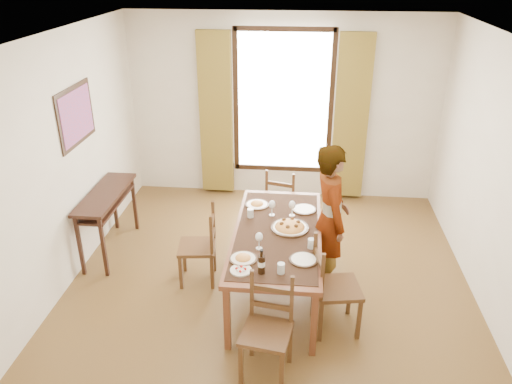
# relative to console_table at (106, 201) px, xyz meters

# --- Properties ---
(ground) EXTENTS (5.00, 5.00, 0.00)m
(ground) POSITION_rel_console_table_xyz_m (2.03, -0.60, -0.68)
(ground) COLOR #553B1A
(ground) RESTS_ON ground
(room_shell) EXTENTS (4.60, 5.10, 2.74)m
(room_shell) POSITION_rel_console_table_xyz_m (2.03, -0.47, 0.86)
(room_shell) COLOR silver
(room_shell) RESTS_ON ground
(console_table) EXTENTS (0.38, 1.20, 0.80)m
(console_table) POSITION_rel_console_table_xyz_m (0.00, 0.00, 0.00)
(console_table) COLOR black
(console_table) RESTS_ON ground
(dining_table) EXTENTS (0.92, 1.99, 0.76)m
(dining_table) POSITION_rel_console_table_xyz_m (2.12, -0.65, 0.01)
(dining_table) COLOR brown
(dining_table) RESTS_ON ground
(chair_west) EXTENTS (0.45, 0.45, 0.91)m
(chair_west) POSITION_rel_console_table_xyz_m (1.25, -0.52, -0.26)
(chair_west) COLOR #50371A
(chair_west) RESTS_ON ground
(chair_north) EXTENTS (0.50, 0.50, 0.93)m
(chair_north) POSITION_rel_console_table_xyz_m (2.11, 0.67, -0.25)
(chair_north) COLOR #50371A
(chair_north) RESTS_ON ground
(chair_south) EXTENTS (0.48, 0.48, 0.94)m
(chair_south) POSITION_rel_console_table_xyz_m (2.11, -1.82, -0.25)
(chair_south) COLOR #50371A
(chair_south) RESTS_ON ground
(chair_east) EXTENTS (0.51, 0.51, 0.99)m
(chair_east) POSITION_rel_console_table_xyz_m (2.70, -1.18, -0.22)
(chair_east) COLOR #50371A
(chair_east) RESTS_ON ground
(man) EXTENTS (0.77, 0.65, 1.68)m
(man) POSITION_rel_console_table_xyz_m (2.66, -0.47, 0.16)
(man) COLOR gray
(man) RESTS_ON ground
(plate_sw) EXTENTS (0.27, 0.27, 0.05)m
(plate_sw) POSITION_rel_console_table_xyz_m (1.82, -1.21, 0.10)
(plate_sw) COLOR silver
(plate_sw) RESTS_ON dining_table
(plate_se) EXTENTS (0.27, 0.27, 0.05)m
(plate_se) POSITION_rel_console_table_xyz_m (2.40, -1.17, 0.10)
(plate_se) COLOR silver
(plate_se) RESTS_ON dining_table
(plate_nw) EXTENTS (0.27, 0.27, 0.05)m
(plate_nw) POSITION_rel_console_table_xyz_m (1.84, -0.07, 0.10)
(plate_nw) COLOR silver
(plate_nw) RESTS_ON dining_table
(plate_ne) EXTENTS (0.27, 0.27, 0.05)m
(plate_ne) POSITION_rel_console_table_xyz_m (2.39, -0.13, 0.10)
(plate_ne) COLOR silver
(plate_ne) RESTS_ON dining_table
(pasta_platter) EXTENTS (0.40, 0.40, 0.10)m
(pasta_platter) POSITION_rel_console_table_xyz_m (2.24, -0.58, 0.12)
(pasta_platter) COLOR #C16418
(pasta_platter) RESTS_ON dining_table
(caprese_plate) EXTENTS (0.20, 0.20, 0.04)m
(caprese_plate) POSITION_rel_console_table_xyz_m (1.83, -1.40, 0.09)
(caprese_plate) COLOR silver
(caprese_plate) RESTS_ON dining_table
(wine_glass_a) EXTENTS (0.08, 0.08, 0.18)m
(wine_glass_a) POSITION_rel_console_table_xyz_m (1.96, -1.00, 0.16)
(wine_glass_a) COLOR white
(wine_glass_a) RESTS_ON dining_table
(wine_glass_b) EXTENTS (0.08, 0.08, 0.18)m
(wine_glass_b) POSITION_rel_console_table_xyz_m (2.25, -0.28, 0.16)
(wine_glass_b) COLOR white
(wine_glass_b) RESTS_ON dining_table
(wine_glass_c) EXTENTS (0.08, 0.08, 0.18)m
(wine_glass_c) POSITION_rel_console_table_xyz_m (2.03, -0.29, 0.16)
(wine_glass_c) COLOR white
(wine_glass_c) RESTS_ON dining_table
(tumbler_a) EXTENTS (0.07, 0.07, 0.10)m
(tumbler_a) POSITION_rel_console_table_xyz_m (2.47, -0.93, 0.12)
(tumbler_a) COLOR silver
(tumbler_a) RESTS_ON dining_table
(tumbler_b) EXTENTS (0.07, 0.07, 0.10)m
(tumbler_b) POSITION_rel_console_table_xyz_m (1.80, -0.35, 0.12)
(tumbler_b) COLOR silver
(tumbler_b) RESTS_ON dining_table
(tumbler_c) EXTENTS (0.07, 0.07, 0.10)m
(tumbler_c) POSITION_rel_console_table_xyz_m (2.19, -1.39, 0.12)
(tumbler_c) COLOR silver
(tumbler_c) RESTS_ON dining_table
(wine_bottle) EXTENTS (0.07, 0.07, 0.25)m
(wine_bottle) POSITION_rel_console_table_xyz_m (2.02, -1.41, 0.20)
(wine_bottle) COLOR black
(wine_bottle) RESTS_ON dining_table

